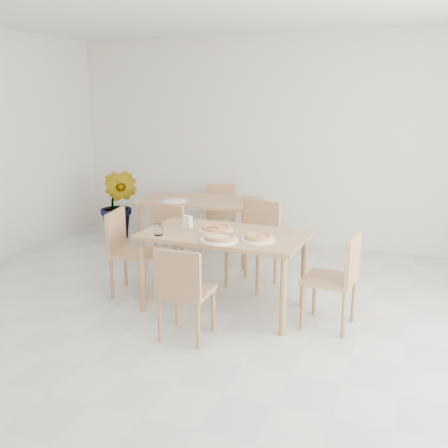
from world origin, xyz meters
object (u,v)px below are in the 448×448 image
(plate_pepperoni, at_px, (216,230))
(potted_plant, at_px, (119,205))
(chair_north, at_px, (256,237))
(plate_margherita, at_px, (258,239))
(tumbler_b, at_px, (187,223))
(chair_back_n, at_px, (221,209))
(plate_empty, at_px, (175,201))
(chair_west, at_px, (127,246))
(napkin_holder, at_px, (187,223))
(pizza_pepperoni, at_px, (216,228))
(chair_back_s, at_px, (174,234))
(chair_south, at_px, (183,287))
(second_table, at_px, (201,206))
(plate_mushroom, at_px, (220,240))
(pizza_mushroom, at_px, (220,237))
(pizza_margherita, at_px, (258,237))
(tumbler_a, at_px, (158,229))
(main_table, at_px, (224,241))
(chair_east, at_px, (339,274))

(plate_pepperoni, distance_m, potted_plant, 2.85)
(chair_north, distance_m, potted_plant, 2.60)
(plate_margherita, height_order, tumbler_b, tumbler_b)
(chair_back_n, bearing_deg, plate_empty, -125.54)
(chair_west, height_order, napkin_holder, napkin_holder)
(pizza_pepperoni, relative_size, chair_back_s, 0.32)
(chair_south, bearing_deg, pizza_pepperoni, -88.82)
(plate_margherita, bearing_deg, second_table, 128.55)
(plate_mushroom, distance_m, plate_empty, 1.89)
(chair_south, bearing_deg, chair_north, -96.32)
(plate_pepperoni, bearing_deg, chair_south, -87.09)
(pizza_mushroom, distance_m, napkin_holder, 0.53)
(pizza_margherita, relative_size, chair_back_s, 0.38)
(tumbler_a, xyz_separation_m, tumbler_b, (0.12, 0.37, -0.01))
(main_table, distance_m, tumbler_a, 0.62)
(pizza_pepperoni, distance_m, potted_plant, 2.85)
(chair_east, bearing_deg, main_table, -87.20)
(plate_mushroom, xyz_separation_m, chair_back_s, (-0.92, 0.91, -0.26))
(chair_north, distance_m, chair_back_s, 0.93)
(chair_south, xyz_separation_m, chair_back_n, (-0.85, 2.97, -0.00))
(chair_back_n, relative_size, potted_plant, 0.80)
(main_table, relative_size, plate_empty, 5.33)
(chair_south, bearing_deg, main_table, -96.24)
(plate_margherita, bearing_deg, main_table, 160.78)
(chair_west, distance_m, plate_empty, 1.22)
(main_table, xyz_separation_m, chair_north, (0.06, 0.78, -0.14))
(plate_margherita, bearing_deg, tumbler_b, 165.41)
(plate_mushroom, height_order, pizza_margherita, pizza_margherita)
(tumbler_a, relative_size, chair_back_s, 0.13)
(chair_north, xyz_separation_m, plate_empty, (-1.18, 0.43, 0.23))
(main_table, relative_size, tumbler_a, 14.25)
(chair_north, xyz_separation_m, plate_margherita, (0.31, -0.91, 0.23))
(tumbler_a, height_order, plate_empty, tumbler_a)
(main_table, xyz_separation_m, plate_mushroom, (0.06, -0.27, 0.09))
(plate_pepperoni, height_order, tumbler_a, tumbler_a)
(plate_empty, bearing_deg, tumbler_b, -58.29)
(chair_back_s, bearing_deg, pizza_mushroom, 143.70)
(plate_margherita, bearing_deg, potted_plant, 144.00)
(chair_north, xyz_separation_m, plate_pepperoni, (-0.17, -0.73, 0.23))
(chair_north, height_order, chair_east, chair_north)
(napkin_holder, xyz_separation_m, chair_back_n, (-0.52, 2.18, -0.34))
(chair_south, bearing_deg, plate_margherita, -125.97)
(chair_south, relative_size, plate_margherita, 2.63)
(plate_margherita, relative_size, pizza_pepperoni, 1.12)
(pizza_margherita, bearing_deg, pizza_mushroom, -155.61)
(napkin_holder, height_order, second_table, napkin_holder)
(chair_north, relative_size, tumbler_a, 8.41)
(potted_plant, bearing_deg, chair_west, -55.55)
(plate_pepperoni, height_order, pizza_mushroom, pizza_mushroom)
(tumbler_a, bearing_deg, plate_margherita, 9.97)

